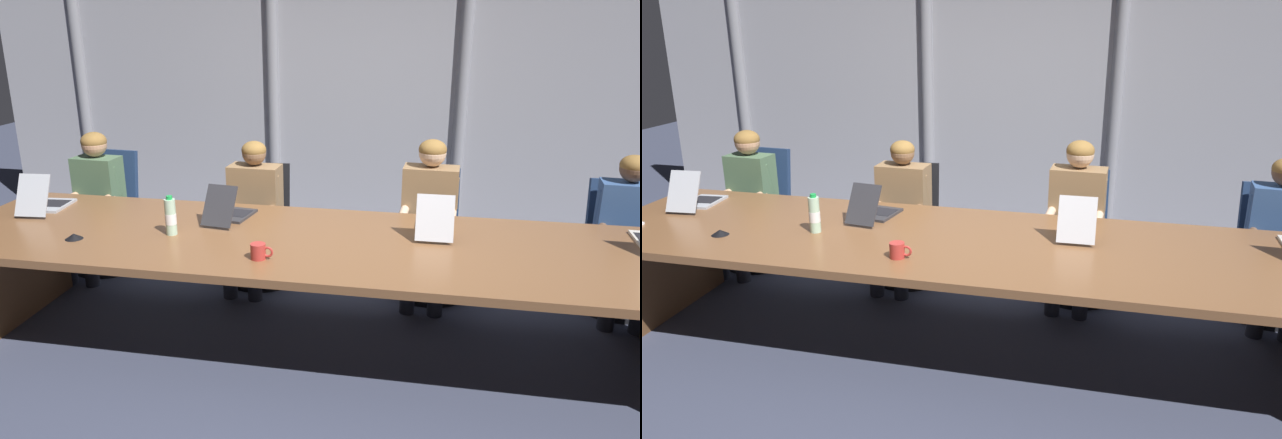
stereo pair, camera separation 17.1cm
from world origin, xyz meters
TOP-DOWN VIEW (x-y plane):
  - ground_plane at (0.00, 0.00)m, footprint 15.64×15.64m
  - conference_table at (0.00, 0.00)m, footprint 4.81×1.28m
  - curtain_backdrop at (-0.00, 2.54)m, footprint 7.82×0.17m
  - laptop_left_end at (-2.02, 0.24)m, footprint 0.26×0.47m
  - laptop_left_mid at (-0.66, 0.28)m, footprint 0.27×0.46m
  - laptop_center at (0.70, 0.27)m, footprint 0.23×0.45m
  - office_chair_left_end at (-2.05, 1.06)m, footprint 0.60×0.60m
  - office_chair_left_mid at (-0.68, 1.05)m, footprint 0.60×0.60m
  - office_chair_center at (0.69, 1.05)m, footprint 0.60×0.60m
  - office_chair_right_mid at (2.06, 1.05)m, footprint 0.60×0.60m
  - person_left_end at (-2.05, 0.90)m, footprint 0.39×0.56m
  - person_left_mid at (-0.70, 0.90)m, footprint 0.42×0.55m
  - person_center at (0.66, 0.90)m, footprint 0.43×0.56m
  - person_right_mid at (2.04, 0.90)m, footprint 0.43×0.57m
  - water_bottle_secondary at (-0.93, -0.07)m, footprint 0.07×0.07m
  - coffee_mug_near at (-0.27, -0.36)m, footprint 0.13×0.09m
  - conference_mic_left_side at (-1.49, -0.27)m, footprint 0.11×0.11m

SIDE VIEW (x-z plane):
  - ground_plane at x=0.00m, z-range 0.00..0.00m
  - office_chair_left_mid at x=-0.68m, z-range -0.11..0.81m
  - office_chair_right_mid at x=2.06m, z-range -0.11..0.81m
  - office_chair_center at x=0.69m, z-range -0.12..0.83m
  - office_chair_left_end at x=-2.05m, z-range -0.12..0.85m
  - conference_table at x=0.00m, z-range 0.25..1.00m
  - person_left_mid at x=-0.70m, z-range 0.08..1.23m
  - person_right_mid at x=2.04m, z-range 0.08..1.24m
  - person_left_end at x=-2.05m, z-range 0.09..1.26m
  - person_center at x=0.66m, z-range 0.09..1.30m
  - conference_mic_left_side at x=-1.49m, z-range 0.75..0.79m
  - coffee_mug_near at x=-0.27m, z-range 0.75..0.84m
  - laptop_left_mid at x=-0.66m, z-range 0.67..0.93m
  - laptop_center at x=0.70m, z-range 0.67..0.94m
  - laptop_left_end at x=-2.02m, z-range 0.66..0.95m
  - water_bottle_secondary at x=-0.93m, z-range 0.74..0.99m
  - curtain_backdrop at x=0.00m, z-range 0.00..2.82m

